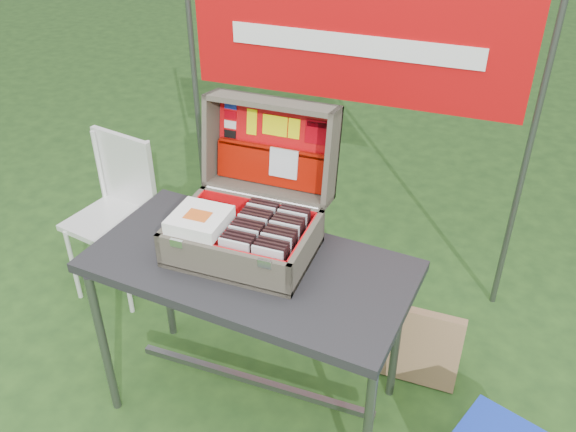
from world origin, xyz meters
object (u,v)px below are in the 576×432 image
at_px(chair, 111,223).
at_px(cardboard_box, 421,347).
at_px(table, 252,336).
at_px(suitcase, 247,190).

bearing_deg(chair, cardboard_box, 8.33).
distance_m(chair, cardboard_box, 1.66).
height_order(table, cardboard_box, table).
relative_size(table, chair, 1.46).
bearing_deg(cardboard_box, table, -148.83).
distance_m(suitcase, cardboard_box, 1.12).
height_order(table, suitcase, suitcase).
relative_size(suitcase, cardboard_box, 1.48).
distance_m(suitcase, chair, 1.18).
distance_m(table, cardboard_box, 0.78).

